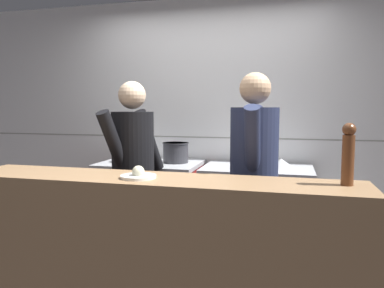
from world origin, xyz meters
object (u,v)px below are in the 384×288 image
sauce_pot (176,152)px  chef_sous (254,177)px  stock_pot (132,153)px  pepper_mill (348,153)px  oven_range (151,207)px  chef_head_cook (133,173)px  mixing_bowl_steel (281,163)px  plated_dish_main (138,175)px

sauce_pot → chef_sous: size_ratio=0.15×
stock_pot → chef_sous: 1.48m
pepper_mill → chef_sous: bearing=136.0°
oven_range → chef_head_cook: chef_head_cook is taller
mixing_bowl_steel → plated_dish_main: 1.61m
chef_sous → mixing_bowl_steel: bearing=74.5°
mixing_bowl_steel → chef_head_cook: bearing=-149.4°
plated_dish_main → chef_sous: 0.91m
sauce_pot → plated_dish_main: 1.44m
stock_pot → sauce_pot: 0.45m
sauce_pot → pepper_mill: (1.40, -1.34, 0.19)m
plated_dish_main → chef_sous: size_ratio=0.13×
sauce_pot → stock_pot: bearing=-172.5°
mixing_bowl_steel → chef_head_cook: 1.35m
oven_range → sauce_pot: bearing=7.3°
oven_range → chef_head_cook: size_ratio=0.59×
oven_range → plated_dish_main: size_ratio=4.47×
stock_pot → pepper_mill: bearing=-34.8°
oven_range → chef_sous: 1.43m
sauce_pot → mixing_bowl_steel: size_ratio=0.99×
stock_pot → plated_dish_main: size_ratio=1.13×
pepper_mill → chef_sous: 0.82m
oven_range → chef_head_cook: bearing=-80.5°
stock_pot → chef_sous: bearing=-29.9°
plated_dish_main → pepper_mill: bearing=4.3°
plated_dish_main → chef_head_cook: (-0.34, 0.69, -0.12)m
oven_range → plated_dish_main: plated_dish_main is taller
chef_head_cook → chef_sous: 0.98m
pepper_mill → chef_head_cook: bearing=158.6°
oven_range → plated_dish_main: bearing=-72.0°
stock_pot → plated_dish_main: (0.64, -1.37, 0.05)m
oven_range → sauce_pot: sauce_pot is taller
stock_pot → chef_head_cook: size_ratio=0.15×
mixing_bowl_steel → pepper_mill: 1.37m
pepper_mill → stock_pot: bearing=145.2°
mixing_bowl_steel → plated_dish_main: bearing=-120.8°
plated_dish_main → pepper_mill: size_ratio=0.64×
sauce_pot → chef_sous: (0.84, -0.80, -0.07)m
plated_dish_main → mixing_bowl_steel: bearing=59.2°
plated_dish_main → pepper_mill: (1.20, 0.09, 0.16)m
chef_sous → oven_range: bearing=143.2°
chef_head_cook → oven_range: bearing=119.3°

